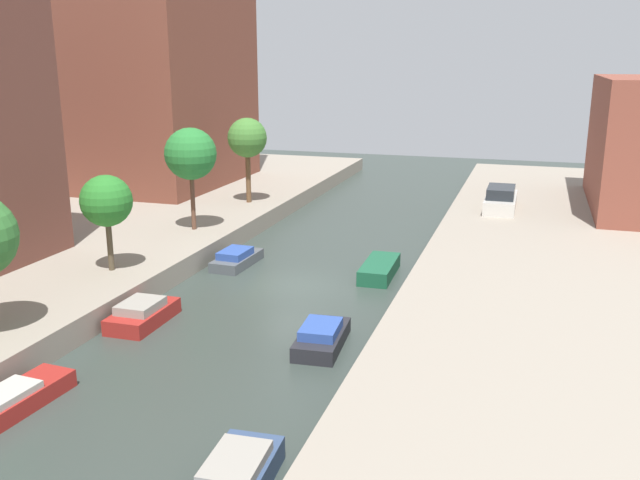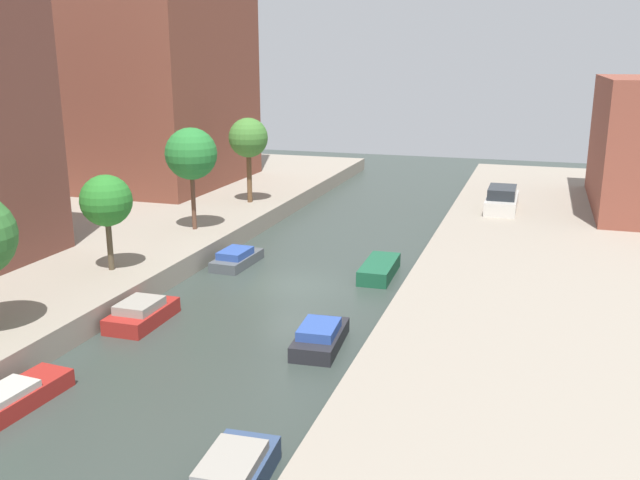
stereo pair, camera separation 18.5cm
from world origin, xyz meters
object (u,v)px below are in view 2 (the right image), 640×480
at_px(apartment_tower_far, 153,33).
at_px(street_tree_4, 248,138).
at_px(moored_boat_left_3, 237,258).
at_px(moored_boat_left_2, 142,313).
at_px(moored_boat_left_1, 3,404).
at_px(moored_boat_right_3, 379,269).
at_px(street_tree_2, 106,201).
at_px(moored_boat_right_1, 230,479).
at_px(street_tree_3, 191,154).
at_px(moored_boat_right_2, 320,337).
at_px(parked_car, 502,200).

bearing_deg(apartment_tower_far, street_tree_4, -27.06).
bearing_deg(moored_boat_left_3, moored_boat_left_2, -92.21).
distance_m(moored_boat_left_1, moored_boat_right_3, 17.12).
xyz_separation_m(street_tree_2, moored_boat_right_3, (10.36, 5.63, -3.64)).
relative_size(moored_boat_right_1, moored_boat_right_3, 0.95).
relative_size(street_tree_3, moored_boat_left_3, 1.63).
xyz_separation_m(moored_boat_left_1, moored_boat_right_2, (7.05, 7.16, 0.04)).
relative_size(apartment_tower_far, moored_boat_left_2, 6.63).
bearing_deg(street_tree_4, parked_car, 9.62).
distance_m(street_tree_4, moored_boat_left_3, 11.13).
bearing_deg(street_tree_3, parked_car, 33.03).
bearing_deg(moored_boat_right_1, moored_boat_left_3, 114.14).
bearing_deg(street_tree_4, moored_boat_left_3, -70.16).
xyz_separation_m(moored_boat_left_1, moored_boat_left_3, (0.29, 15.02, 0.02)).
bearing_deg(moored_boat_left_2, parked_car, 59.15).
distance_m(parked_car, moored_boat_left_2, 23.27).
distance_m(moored_boat_left_2, moored_boat_right_1, 11.38).
distance_m(moored_boat_left_3, moored_boat_right_3, 6.94).
distance_m(apartment_tower_far, moored_boat_right_1, 37.77).
bearing_deg(street_tree_2, moored_boat_right_3, 28.51).
relative_size(street_tree_3, moored_boat_left_2, 1.70).
height_order(street_tree_4, moored_boat_right_2, street_tree_4).
bearing_deg(parked_car, moored_boat_right_3, -112.07).
bearing_deg(moored_boat_left_2, moored_boat_right_2, 0.12).
relative_size(moored_boat_left_2, moored_boat_right_1, 0.91).
bearing_deg(moored_boat_left_1, moored_boat_left_2, 90.11).
bearing_deg(apartment_tower_far, street_tree_2, -65.22).
xyz_separation_m(parked_car, moored_boat_left_2, (-11.92, -19.95, -1.20)).
bearing_deg(moored_boat_left_3, apartment_tower_far, 131.17).
bearing_deg(street_tree_2, moored_boat_left_3, 56.09).
distance_m(street_tree_4, moored_boat_left_2, 18.26).
distance_m(street_tree_2, street_tree_4, 14.68).
bearing_deg(moored_boat_right_3, street_tree_4, 138.97).
height_order(apartment_tower_far, moored_boat_right_1, apartment_tower_far).
relative_size(street_tree_4, moored_boat_left_2, 1.67).
bearing_deg(apartment_tower_far, moored_boat_right_3, -35.17).
height_order(street_tree_2, street_tree_3, street_tree_3).
height_order(apartment_tower_far, moored_boat_left_2, apartment_tower_far).
xyz_separation_m(apartment_tower_far, moored_boat_left_1, (12.00, -29.07, -11.00)).
distance_m(street_tree_4, moored_boat_left_1, 25.18).
relative_size(moored_boat_left_3, moored_boat_right_3, 0.90).
bearing_deg(moored_boat_left_2, moored_boat_right_1, -47.98).
bearing_deg(moored_boat_left_1, parked_car, 66.28).
height_order(moored_boat_left_2, moored_boat_right_2, moored_boat_left_2).
bearing_deg(moored_boat_left_2, street_tree_2, 138.73).
relative_size(apartment_tower_far, parked_car, 4.37).
bearing_deg(moored_boat_left_3, moored_boat_right_2, -49.26).
distance_m(apartment_tower_far, moored_boat_left_1, 33.31).
distance_m(street_tree_3, moored_boat_right_3, 11.48).
bearing_deg(apartment_tower_far, street_tree_3, -53.03).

